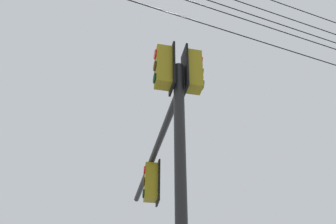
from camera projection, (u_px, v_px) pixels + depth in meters
signal_mast_assembly at (170, 163)px, 7.53m from camera, size 5.52×1.03×7.37m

